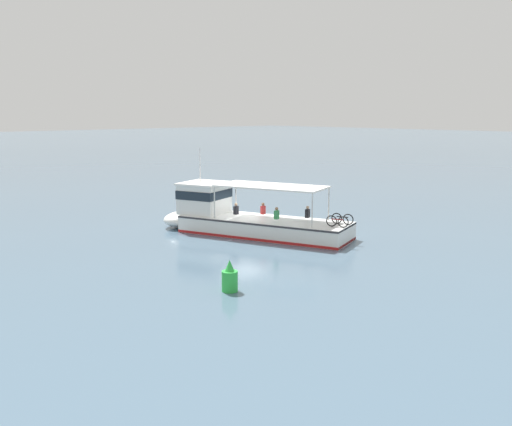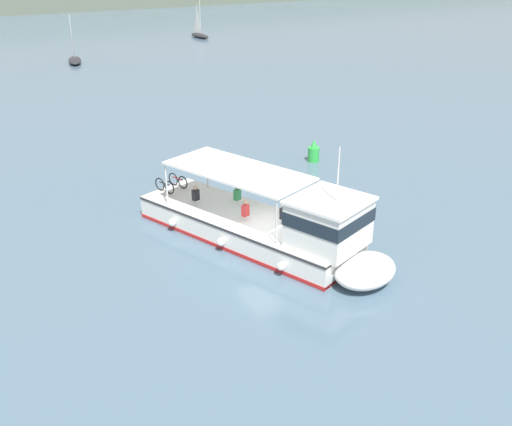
% 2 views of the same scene
% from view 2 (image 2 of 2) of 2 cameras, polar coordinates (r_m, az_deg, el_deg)
% --- Properties ---
extents(ground_plane, '(400.00, 400.00, 0.00)m').
position_cam_2_polar(ground_plane, '(25.98, 1.29, -3.42)').
color(ground_plane, slate).
extents(ferry_main, '(7.20, 13.00, 5.32)m').
position_cam_2_polar(ferry_main, '(25.54, 1.75, -1.39)').
color(ferry_main, white).
rests_on(ferry_main, ground).
extents(sailboat_near_port, '(1.53, 4.84, 5.40)m').
position_cam_2_polar(sailboat_near_port, '(90.07, -5.52, 16.99)').
color(sailboat_near_port, '#232328').
rests_on(sailboat_near_port, ground).
extents(sailboat_far_right, '(2.47, 4.99, 5.40)m').
position_cam_2_polar(sailboat_far_right, '(72.20, -17.26, 14.19)').
color(sailboat_far_right, '#232328').
rests_on(sailboat_far_right, ground).
extents(channel_buoy, '(0.70, 0.70, 1.40)m').
position_cam_2_polar(channel_buoy, '(36.55, 5.64, 5.88)').
color(channel_buoy, green).
rests_on(channel_buoy, ground).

